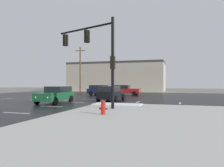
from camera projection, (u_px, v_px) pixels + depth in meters
The scene contains 12 objects.
ground_plane at pixel (83, 101), 23.30m from camera, with size 120.00×120.00×0.00m, color slate.
road_asphalt at pixel (83, 101), 23.30m from camera, with size 44.00×44.00×0.02m, color black.
snow_strip_curbside at pixel (117, 104), 18.02m from camera, with size 4.00×1.60×0.06m, color white.
lane_markings at pixel (88, 102), 21.63m from camera, with size 36.15×36.15×0.01m.
traffic_signal_mast at pixel (97, 50), 15.99m from camera, with size 5.33×2.17×6.37m.
fire_hydrant at pixel (103, 107), 12.27m from camera, with size 0.48×0.26×0.79m.
strip_building_background at pixel (116, 77), 51.54m from camera, with size 22.35×8.00×6.77m.
sedan_green at pixel (56, 94), 20.59m from camera, with size 2.16×4.59×1.58m.
sedan_navy at pixel (101, 90), 33.04m from camera, with size 4.64×2.29×1.58m.
sedan_black at pixel (111, 93), 22.74m from camera, with size 2.03×4.54×1.58m.
sedan_red at pixel (124, 90), 33.80m from camera, with size 4.54×2.03×1.58m.
utility_pole_distant at pixel (80, 69), 45.07m from camera, with size 2.20×0.28×9.45m.
Camera 1 is at (9.83, -21.36, 1.92)m, focal length 34.80 mm.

